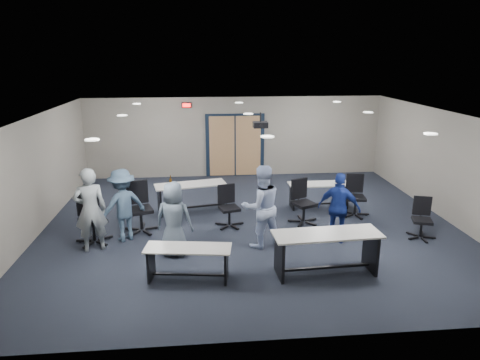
{
  "coord_description": "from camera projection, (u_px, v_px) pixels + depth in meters",
  "views": [
    {
      "loc": [
        -1.17,
        -9.82,
        4.05
      ],
      "look_at": [
        -0.28,
        -0.3,
        1.24
      ],
      "focal_mm": 32.0,
      "sensor_mm": 36.0,
      "label": 1
    }
  ],
  "objects": [
    {
      "name": "floor",
      "position": [
        250.0,
        224.0,
        10.63
      ],
      "size": [
        10.0,
        10.0,
        0.0
      ],
      "primitive_type": "plane",
      "color": "black",
      "rests_on": "ground"
    },
    {
      "name": "back_wall",
      "position": [
        235.0,
        137.0,
        14.55
      ],
      "size": [
        10.0,
        0.04,
        2.7
      ],
      "primitive_type": "cube",
      "color": "gray",
      "rests_on": "floor"
    },
    {
      "name": "front_wall",
      "position": [
        288.0,
        256.0,
        5.95
      ],
      "size": [
        10.0,
        0.04,
        2.7
      ],
      "primitive_type": "cube",
      "color": "gray",
      "rests_on": "floor"
    },
    {
      "name": "left_wall",
      "position": [
        34.0,
        177.0,
        9.8
      ],
      "size": [
        0.04,
        9.0,
        2.7
      ],
      "primitive_type": "cube",
      "color": "gray",
      "rests_on": "floor"
    },
    {
      "name": "right_wall",
      "position": [
        448.0,
        167.0,
        10.7
      ],
      "size": [
        0.04,
        9.0,
        2.7
      ],
      "primitive_type": "cube",
      "color": "gray",
      "rests_on": "floor"
    },
    {
      "name": "ceiling",
      "position": [
        251.0,
        115.0,
        9.87
      ],
      "size": [
        10.0,
        9.0,
        0.04
      ],
      "primitive_type": "cube",
      "color": "silver",
      "rests_on": "back_wall"
    },
    {
      "name": "double_door",
      "position": [
        235.0,
        146.0,
        14.6
      ],
      "size": [
        2.0,
        0.07,
        2.2
      ],
      "color": "black",
      "rests_on": "back_wall"
    },
    {
      "name": "exit_sign",
      "position": [
        187.0,
        105.0,
        14.04
      ],
      "size": [
        0.32,
        0.07,
        0.18
      ],
      "color": "black",
      "rests_on": "back_wall"
    },
    {
      "name": "ceiling_projector",
      "position": [
        260.0,
        125.0,
        10.45
      ],
      "size": [
        0.35,
        0.32,
        0.37
      ],
      "color": "black",
      "rests_on": "ceiling"
    },
    {
      "name": "ceiling_can_lights",
      "position": [
        249.0,
        115.0,
        10.12
      ],
      "size": [
        6.24,
        5.74,
        0.02
      ],
      "primitive_type": null,
      "color": "white",
      "rests_on": "ceiling"
    },
    {
      "name": "table_front_left",
      "position": [
        188.0,
        258.0,
        7.91
      ],
      "size": [
        1.65,
        0.74,
        0.64
      ],
      "rotation": [
        0.0,
        0.0,
        -0.14
      ],
      "color": "beige",
      "rests_on": "floor"
    },
    {
      "name": "table_front_right",
      "position": [
        326.0,
        246.0,
        8.1
      ],
      "size": [
        2.07,
        0.79,
        0.83
      ],
      "rotation": [
        0.0,
        0.0,
        0.05
      ],
      "color": "beige",
      "rests_on": "floor"
    },
    {
      "name": "table_back_left",
      "position": [
        190.0,
        192.0,
        11.38
      ],
      "size": [
        1.95,
        0.99,
        1.04
      ],
      "rotation": [
        0.0,
        0.0,
        0.21
      ],
      "color": "beige",
      "rests_on": "floor"
    },
    {
      "name": "table_back_right",
      "position": [
        319.0,
        191.0,
        11.69
      ],
      "size": [
        1.67,
        0.56,
        0.79
      ],
      "rotation": [
        0.0,
        0.0,
        0.0
      ],
      "color": "beige",
      "rests_on": "floor"
    },
    {
      "name": "chair_back_a",
      "position": [
        140.0,
        208.0,
        10.02
      ],
      "size": [
        0.95,
        0.95,
        1.19
      ],
      "primitive_type": null,
      "rotation": [
        0.0,
        0.0,
        0.33
      ],
      "color": "black",
      "rests_on": "floor"
    },
    {
      "name": "chair_back_b",
      "position": [
        229.0,
        207.0,
        10.35
      ],
      "size": [
        0.79,
        0.79,
        1.02
      ],
      "primitive_type": null,
      "rotation": [
        0.0,
        0.0,
        0.27
      ],
      "color": "black",
      "rests_on": "floor"
    },
    {
      "name": "chair_back_c",
      "position": [
        304.0,
        202.0,
        10.55
      ],
      "size": [
        0.91,
        0.91,
        1.1
      ],
      "primitive_type": null,
      "rotation": [
        0.0,
        0.0,
        0.4
      ],
      "color": "black",
      "rests_on": "floor"
    },
    {
      "name": "chair_back_d",
      "position": [
        356.0,
        196.0,
        11.05
      ],
      "size": [
        0.76,
        0.76,
        1.07
      ],
      "primitive_type": null,
      "rotation": [
        0.0,
        0.0,
        -0.13
      ],
      "color": "black",
      "rests_on": "floor"
    },
    {
      "name": "chair_loose_left",
      "position": [
        93.0,
        218.0,
        9.43
      ],
      "size": [
        1.01,
        1.01,
        1.16
      ],
      "primitive_type": null,
      "rotation": [
        0.0,
        0.0,
        0.55
      ],
      "color": "black",
      "rests_on": "floor"
    },
    {
      "name": "chair_loose_right",
      "position": [
        422.0,
        219.0,
        9.68
      ],
      "size": [
        0.75,
        0.75,
        0.95
      ],
      "primitive_type": null,
      "rotation": [
        0.0,
        0.0,
        -0.32
      ],
      "color": "black",
      "rests_on": "floor"
    },
    {
      "name": "person_gray",
      "position": [
        90.0,
        210.0,
        8.97
      ],
      "size": [
        0.76,
        0.6,
        1.83
      ],
      "primitive_type": "imported",
      "rotation": [
        0.0,
        0.0,
        3.41
      ],
      "color": "#8C9599",
      "rests_on": "floor"
    },
    {
      "name": "person_plaid",
      "position": [
        174.0,
        219.0,
        8.79
      ],
      "size": [
        0.87,
        0.67,
        1.59
      ],
      "primitive_type": "imported",
      "rotation": [
        0.0,
        0.0,
        2.91
      ],
      "color": "slate",
      "rests_on": "floor"
    },
    {
      "name": "person_lightblue",
      "position": [
        261.0,
        206.0,
        9.18
      ],
      "size": [
        1.03,
        0.88,
        1.83
      ],
      "primitive_type": "imported",
      "rotation": [
        0.0,
        0.0,
        3.38
      ],
      "color": "#B8CAF3",
      "rests_on": "floor"
    },
    {
      "name": "person_navy",
      "position": [
        339.0,
        208.0,
        9.43
      ],
      "size": [
        1.0,
        0.79,
        1.59
      ],
      "primitive_type": "imported",
      "rotation": [
        0.0,
        0.0,
        2.64
      ],
      "color": "navy",
      "rests_on": "floor"
    },
    {
      "name": "person_back",
      "position": [
        123.0,
        205.0,
        9.52
      ],
      "size": [
        1.23,
        1.1,
        1.65
      ],
      "primitive_type": "imported",
      "rotation": [
        0.0,
        0.0,
        3.72
      ],
      "color": "#3B536B",
      "rests_on": "floor"
    }
  ]
}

